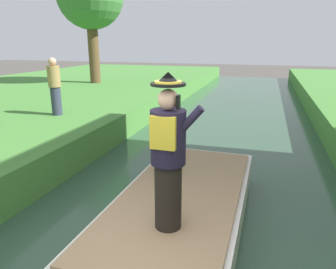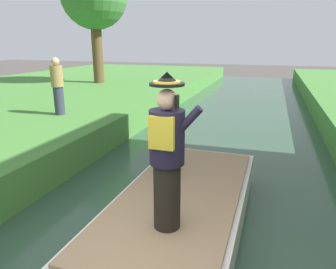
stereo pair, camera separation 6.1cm
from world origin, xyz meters
The scene contains 4 objects.
boat centered at (0.00, 1.57, 0.40)m, with size 1.85×4.22×0.61m.
person_pirate centered at (0.08, 0.67, 1.64)m, with size 0.61×0.42×1.85m.
parrot_plush centered at (-0.45, 2.34, 0.95)m, with size 0.36×0.35×0.57m.
person_bystander centered at (-4.57, 4.91, 1.66)m, with size 0.34×0.34×1.60m.
Camera 1 is at (1.06, -2.50, 2.86)m, focal length 33.39 mm.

